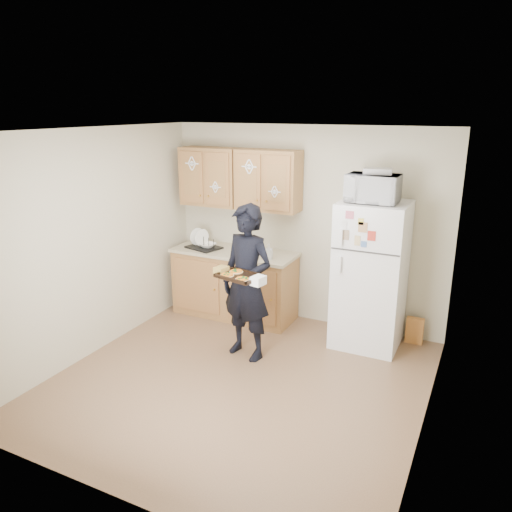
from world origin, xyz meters
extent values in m
plane|color=brown|center=(0.00, 0.00, 0.00)|extent=(3.60, 3.60, 0.00)
plane|color=beige|center=(0.00, 0.00, 2.50)|extent=(3.60, 3.60, 0.00)
cube|color=beige|center=(0.00, 1.80, 1.25)|extent=(3.60, 0.04, 2.50)
cube|color=beige|center=(0.00, -1.80, 1.25)|extent=(3.60, 0.04, 2.50)
cube|color=beige|center=(-1.80, 0.00, 1.25)|extent=(0.04, 3.60, 2.50)
cube|color=beige|center=(1.80, 0.00, 1.25)|extent=(0.04, 3.60, 2.50)
cube|color=white|center=(0.95, 1.43, 0.85)|extent=(0.75, 0.70, 1.70)
cube|color=brown|center=(-0.85, 1.48, 0.43)|extent=(1.60, 0.60, 0.86)
cube|color=#B4AB8A|center=(-0.85, 1.48, 0.88)|extent=(1.64, 0.64, 0.04)
cube|color=brown|center=(-1.25, 1.61, 1.83)|extent=(0.80, 0.33, 0.75)
cube|color=brown|center=(-0.43, 1.61, 1.83)|extent=(0.80, 0.33, 0.75)
cube|color=#E6AA51|center=(1.47, 1.67, 0.16)|extent=(0.20, 0.07, 0.32)
imported|color=black|center=(-0.19, 0.54, 0.86)|extent=(0.70, 0.54, 1.73)
cube|color=black|center=(-0.12, 0.25, 1.04)|extent=(0.49, 0.40, 0.04)
cylinder|color=orange|center=(-0.24, 0.20, 1.05)|extent=(0.14, 0.14, 0.02)
cylinder|color=orange|center=(-0.04, 0.16, 1.05)|extent=(0.14, 0.14, 0.02)
cylinder|color=orange|center=(-0.21, 0.34, 1.05)|extent=(0.14, 0.14, 0.02)
imported|color=white|center=(0.92, 1.38, 1.85)|extent=(0.56, 0.38, 0.31)
cube|color=silver|center=(0.96, 1.41, 2.04)|extent=(0.33, 0.26, 0.06)
cube|color=black|center=(-1.27, 1.42, 0.99)|extent=(0.50, 0.42, 0.17)
imported|color=white|center=(-1.22, 1.42, 0.95)|extent=(0.25, 0.25, 0.05)
imported|color=white|center=(-0.30, 1.35, 0.99)|extent=(0.10, 0.10, 0.19)
camera|label=1|loc=(2.14, -4.01, 2.70)|focal=35.00mm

